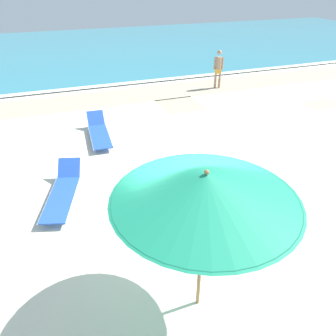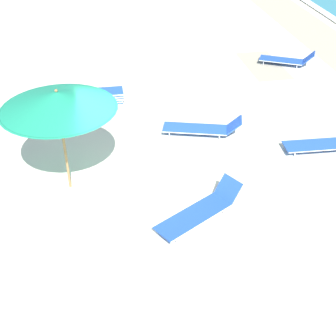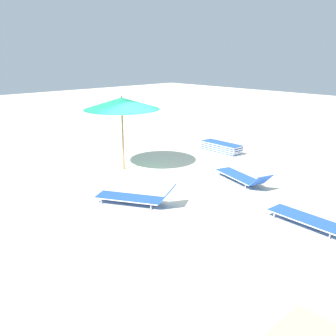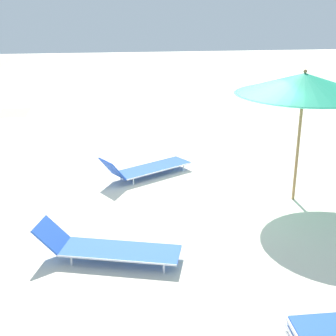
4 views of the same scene
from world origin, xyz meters
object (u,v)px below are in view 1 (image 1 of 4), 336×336
Objects in this scene: sun_lounger_under_umbrella at (63,192)px; sun_lounger_beside_umbrella at (213,184)px; beach_umbrella at (206,188)px; sun_lounger_near_water_left at (99,132)px; beachgoer_wading_adult at (218,67)px.

sun_lounger_under_umbrella is 1.05× the size of sun_lounger_beside_umbrella.
sun_lounger_beside_umbrella is (1.74, 2.89, -2.15)m from beach_umbrella.
beachgoer_wading_adult is (6.35, 3.66, 0.79)m from sun_lounger_near_water_left.
beachgoer_wading_adult reaches higher than sun_lounger_near_water_left.
sun_lounger_under_umbrella is at bearing 115.90° from beach_umbrella.
sun_lounger_beside_umbrella is at bearing 1.88° from sun_lounger_under_umbrella.
beach_umbrella is at bearing -83.10° from sun_lounger_near_water_left.
beachgoer_wading_adult is at bearing 31.51° from sun_lounger_beside_umbrella.
sun_lounger_beside_umbrella reaches higher than sun_lounger_near_water_left.
sun_lounger_under_umbrella is (-1.87, 3.85, -2.16)m from beach_umbrella.
beach_umbrella is 12.28m from beachgoer_wading_adult.
sun_lounger_under_umbrella is at bearing 134.94° from sun_lounger_beside_umbrella.
sun_lounger_near_water_left reaches higher than sun_lounger_under_umbrella.
sun_lounger_beside_umbrella is 8.86m from beachgoer_wading_adult.
beach_umbrella is at bearing -95.34° from beachgoer_wading_adult.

